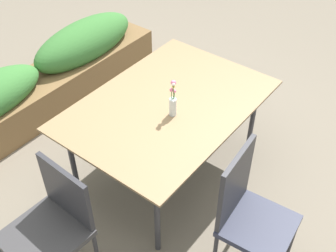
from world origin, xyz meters
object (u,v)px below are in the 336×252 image
chair_end_left (53,223)px  chair_near_left (249,211)px  dining_table (168,108)px  flower_vase (173,101)px  planter_box (41,82)px

chair_end_left → chair_near_left: chair_near_left is taller
dining_table → flower_vase: (-0.07, -0.10, 0.16)m
chair_end_left → planter_box: (1.07, 1.48, -0.20)m
dining_table → chair_near_left: bearing=-111.5°
planter_box → flower_vase: bearing=-90.2°
dining_table → planter_box: (-0.07, 1.47, -0.36)m
chair_end_left → chair_near_left: size_ratio=0.91×
dining_table → chair_end_left: chair_end_left is taller
dining_table → flower_vase: bearing=-125.8°
chair_near_left → flower_vase: flower_vase is taller
dining_table → chair_end_left: bearing=-179.8°
flower_vase → planter_box: size_ratio=0.11×
planter_box → chair_end_left: bearing=-126.0°
dining_table → flower_vase: 0.20m
chair_end_left → chair_near_left: 1.20m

